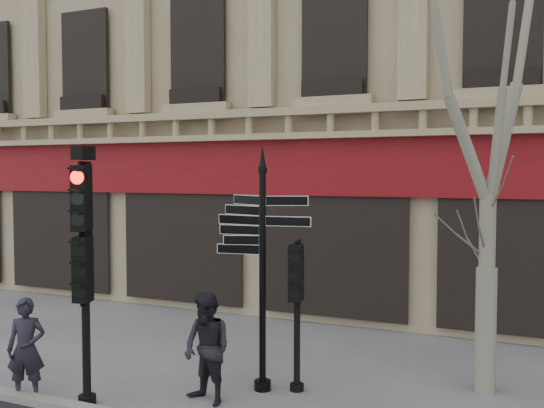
{
  "coord_description": "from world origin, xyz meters",
  "views": [
    {
      "loc": [
        4.24,
        -8.11,
        3.48
      ],
      "look_at": [
        0.38,
        0.6,
        2.98
      ],
      "focal_mm": 40.0,
      "sensor_mm": 36.0,
      "label": 1
    }
  ],
  "objects_px": {
    "fingerpost": "(262,227)",
    "pedestrian_a": "(26,349)",
    "traffic_signal_secondary": "(297,289)",
    "traffic_signal_main": "(85,243)",
    "plane_tree": "(491,49)",
    "pedestrian_b": "(207,348)"
  },
  "relations": [
    {
      "from": "traffic_signal_secondary",
      "to": "fingerpost",
      "type": "bearing_deg",
      "value": -169.33
    },
    {
      "from": "pedestrian_b",
      "to": "traffic_signal_secondary",
      "type": "bearing_deg",
      "value": 62.59
    },
    {
      "from": "traffic_signal_main",
      "to": "pedestrian_a",
      "type": "height_order",
      "value": "traffic_signal_main"
    },
    {
      "from": "fingerpost",
      "to": "traffic_signal_main",
      "type": "height_order",
      "value": "fingerpost"
    },
    {
      "from": "traffic_signal_main",
      "to": "plane_tree",
      "type": "distance_m",
      "value": 6.84
    },
    {
      "from": "traffic_signal_main",
      "to": "traffic_signal_secondary",
      "type": "bearing_deg",
      "value": 14.82
    },
    {
      "from": "traffic_signal_main",
      "to": "pedestrian_a",
      "type": "relative_size",
      "value": 2.47
    },
    {
      "from": "traffic_signal_main",
      "to": "plane_tree",
      "type": "height_order",
      "value": "plane_tree"
    },
    {
      "from": "pedestrian_a",
      "to": "fingerpost",
      "type": "bearing_deg",
      "value": 1.53
    },
    {
      "from": "traffic_signal_secondary",
      "to": "pedestrian_b",
      "type": "distance_m",
      "value": 1.67
    },
    {
      "from": "plane_tree",
      "to": "pedestrian_a",
      "type": "distance_m",
      "value": 8.49
    },
    {
      "from": "traffic_signal_main",
      "to": "pedestrian_b",
      "type": "relative_size",
      "value": 2.31
    },
    {
      "from": "traffic_signal_main",
      "to": "traffic_signal_secondary",
      "type": "height_order",
      "value": "traffic_signal_main"
    },
    {
      "from": "fingerpost",
      "to": "traffic_signal_main",
      "type": "distance_m",
      "value": 2.7
    },
    {
      "from": "fingerpost",
      "to": "pedestrian_b",
      "type": "xyz_separation_m",
      "value": [
        -0.53,
        -0.84,
        -1.79
      ]
    },
    {
      "from": "fingerpost",
      "to": "traffic_signal_main",
      "type": "bearing_deg",
      "value": -141.09
    },
    {
      "from": "fingerpost",
      "to": "pedestrian_a",
      "type": "bearing_deg",
      "value": -147.79
    },
    {
      "from": "fingerpost",
      "to": "plane_tree",
      "type": "bearing_deg",
      "value": 24.62
    },
    {
      "from": "fingerpost",
      "to": "pedestrian_b",
      "type": "height_order",
      "value": "fingerpost"
    },
    {
      "from": "fingerpost",
      "to": "traffic_signal_secondary",
      "type": "relative_size",
      "value": 1.67
    },
    {
      "from": "pedestrian_a",
      "to": "pedestrian_b",
      "type": "height_order",
      "value": "pedestrian_b"
    },
    {
      "from": "traffic_signal_secondary",
      "to": "pedestrian_a",
      "type": "bearing_deg",
      "value": -161.28
    }
  ]
}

